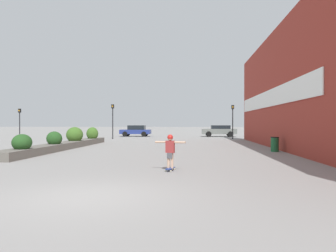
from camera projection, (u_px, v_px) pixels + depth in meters
ground_plane at (89, 196)px, 7.75m from camera, size 300.00×300.00×0.00m
building_wall_right at (288, 85)px, 20.07m from camera, size 0.67×30.57×8.12m
planter_box at (66, 142)px, 22.51m from camera, size 1.33×15.61×1.45m
skateboard at (170, 169)px, 11.90m from camera, size 0.35×0.72×0.10m
skateboarder at (170, 148)px, 11.89m from camera, size 1.13×0.32×1.23m
trash_bin at (275, 144)px, 19.91m from camera, size 0.49×0.49×0.90m
car_leftmost at (136, 131)px, 43.15m from camera, size 3.98×1.92×1.46m
car_center_left at (305, 131)px, 41.34m from camera, size 4.52×1.99×1.49m
car_center_right at (219, 131)px, 42.35m from camera, size 4.43×1.84×1.47m
traffic_light_left at (113, 116)px, 36.17m from camera, size 0.28×0.30×3.84m
traffic_light_right at (233, 116)px, 35.77m from camera, size 0.28×0.30×3.74m
traffic_light_far_left at (20, 118)px, 37.41m from camera, size 0.28×0.30×3.41m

